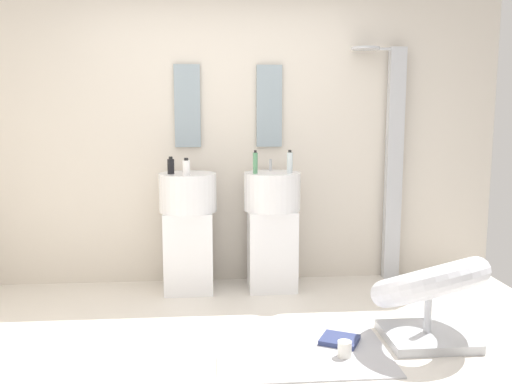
# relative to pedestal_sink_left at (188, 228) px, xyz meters

# --- Properties ---
(ground_plane) EXTENTS (4.80, 3.60, 0.04)m
(ground_plane) POSITION_rel_pedestal_sink_left_xyz_m (0.35, -1.33, -0.56)
(ground_plane) COLOR silver
(rear_partition) EXTENTS (4.80, 0.10, 2.60)m
(rear_partition) POSITION_rel_pedestal_sink_left_xyz_m (0.35, 0.32, 0.76)
(rear_partition) COLOR beige
(rear_partition) RESTS_ON ground_plane
(pedestal_sink_left) EXTENTS (0.47, 0.47, 1.10)m
(pedestal_sink_left) POSITION_rel_pedestal_sink_left_xyz_m (0.00, 0.00, 0.00)
(pedestal_sink_left) COLOR white
(pedestal_sink_left) RESTS_ON ground_plane
(pedestal_sink_right) EXTENTS (0.47, 0.47, 1.10)m
(pedestal_sink_right) POSITION_rel_pedestal_sink_left_xyz_m (0.70, 0.00, 0.00)
(pedestal_sink_right) COLOR white
(pedestal_sink_right) RESTS_ON ground_plane
(vanity_mirror_left) EXTENTS (0.22, 0.03, 0.70)m
(vanity_mirror_left) POSITION_rel_pedestal_sink_left_xyz_m (0.00, 0.25, 1.01)
(vanity_mirror_left) COLOR #8C9EA8
(vanity_mirror_right) EXTENTS (0.22, 0.03, 0.70)m
(vanity_mirror_right) POSITION_rel_pedestal_sink_left_xyz_m (0.70, 0.25, 1.01)
(vanity_mirror_right) COLOR #8C9EA8
(shower_column) EXTENTS (0.49, 0.24, 2.05)m
(shower_column) POSITION_rel_pedestal_sink_left_xyz_m (1.80, 0.20, 0.54)
(shower_column) COLOR #B7BABF
(shower_column) RESTS_ON ground_plane
(lounge_chair) EXTENTS (1.07, 1.07, 0.65)m
(lounge_chair) POSITION_rel_pedestal_sink_left_xyz_m (1.60, -1.19, -0.19)
(lounge_chair) COLOR #B7BABF
(lounge_chair) RESTS_ON ground_plane
(area_rug) EXTENTS (1.07, 0.77, 0.01)m
(area_rug) POSITION_rel_pedestal_sink_left_xyz_m (0.75, -1.30, -0.53)
(area_rug) COLOR #B2B2B7
(area_rug) RESTS_ON ground_plane
(magazine_navy) EXTENTS (0.30, 0.29, 0.03)m
(magazine_navy) POSITION_rel_pedestal_sink_left_xyz_m (1.02, -1.19, -0.51)
(magazine_navy) COLOR navy
(magazine_navy) RESTS_ON area_rug
(coffee_mug) EXTENTS (0.09, 0.09, 0.10)m
(coffee_mug) POSITION_rel_pedestal_sink_left_xyz_m (1.00, -1.40, -0.48)
(coffee_mug) COLOR white
(coffee_mug) RESTS_ON area_rug
(soap_bottle_black) EXTENTS (0.06, 0.06, 0.14)m
(soap_bottle_black) POSITION_rel_pedestal_sink_left_xyz_m (-0.13, -0.04, 0.52)
(soap_bottle_black) COLOR black
(soap_bottle_black) RESTS_ON pedestal_sink_left
(soap_bottle_clear) EXTENTS (0.05, 0.05, 0.19)m
(soap_bottle_clear) POSITION_rel_pedestal_sink_left_xyz_m (0.84, -0.05, 0.55)
(soap_bottle_clear) COLOR silver
(soap_bottle_clear) RESTS_ON pedestal_sink_right
(soap_bottle_white) EXTENTS (0.06, 0.06, 0.14)m
(soap_bottle_white) POSITION_rel_pedestal_sink_left_xyz_m (-0.00, -0.16, 0.52)
(soap_bottle_white) COLOR white
(soap_bottle_white) RESTS_ON pedestal_sink_left
(soap_bottle_green) EXTENTS (0.04, 0.04, 0.19)m
(soap_bottle_green) POSITION_rel_pedestal_sink_left_xyz_m (0.56, -0.07, 0.55)
(soap_bottle_green) COLOR #59996B
(soap_bottle_green) RESTS_ON pedestal_sink_right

